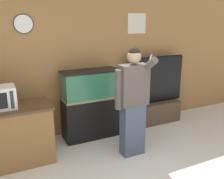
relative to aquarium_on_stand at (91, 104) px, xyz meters
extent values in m
cube|color=olive|center=(-0.06, 0.33, 0.67)|extent=(10.00, 0.06, 2.60)
cube|color=beige|center=(1.11, 0.30, 1.42)|extent=(0.41, 0.02, 0.39)
cylinder|color=white|center=(-1.02, 0.29, 1.43)|extent=(0.29, 0.03, 0.29)
cylinder|color=black|center=(-1.02, 0.29, 1.43)|extent=(0.31, 0.01, 0.31)
cube|color=#2D2D33|center=(-1.36, -0.50, 0.43)|extent=(0.05, 0.01, 0.25)
cube|color=black|center=(0.00, 0.00, -0.26)|extent=(1.05, 0.42, 0.74)
cube|color=#937F5B|center=(0.00, 0.00, 0.12)|extent=(1.02, 0.41, 0.04)
cube|color=#2D6B4C|center=(0.00, 0.00, 0.37)|extent=(1.01, 0.40, 0.51)
cube|color=black|center=(0.00, 0.00, 0.62)|extent=(1.05, 0.42, 0.03)
cube|color=#4C3828|center=(1.46, 0.04, -0.41)|extent=(1.07, 0.40, 0.45)
cube|color=black|center=(1.46, 0.04, 0.29)|extent=(1.26, 0.05, 0.95)
cube|color=black|center=(1.46, 0.07, 0.29)|extent=(1.29, 0.01, 0.98)
cube|color=#424C66|center=(0.36, -0.88, -0.21)|extent=(0.37, 0.21, 0.85)
cube|color=#4C4742|center=(0.36, -0.88, 0.53)|extent=(0.46, 0.22, 0.63)
sphere|color=tan|center=(0.36, -0.88, 0.96)|extent=(0.21, 0.21, 0.21)
sphere|color=black|center=(0.36, -0.88, 1.02)|extent=(0.17, 0.17, 0.17)
cylinder|color=#4C4742|center=(0.10, -0.88, 0.49)|extent=(0.12, 0.12, 0.60)
cylinder|color=#4C4742|center=(0.54, -1.02, 0.85)|extent=(0.11, 0.33, 0.28)
cylinder|color=white|center=(0.54, -1.04, 0.95)|extent=(0.02, 0.06, 0.11)
cylinder|color=#2856B2|center=(0.54, -1.06, 1.01)|extent=(0.02, 0.03, 0.05)
camera|label=1|loc=(-1.56, -4.05, 1.49)|focal=40.00mm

